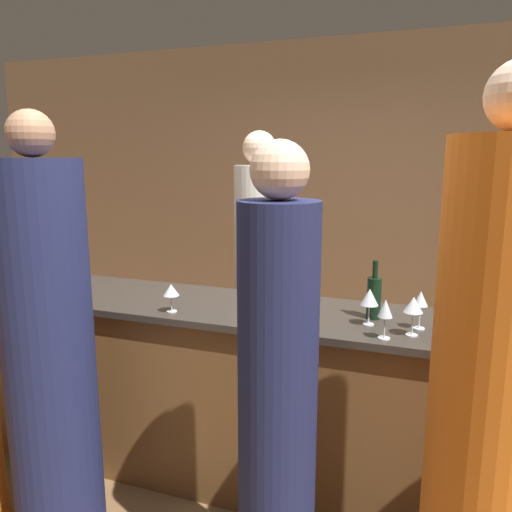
# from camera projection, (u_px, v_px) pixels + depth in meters

# --- Properties ---
(ground_plane) EXTENTS (14.00, 14.00, 0.00)m
(ground_plane) POSITION_uv_depth(u_px,v_px,m) (275.00, 483.00, 2.72)
(ground_plane) COLOR brown
(back_wall) EXTENTS (8.00, 0.06, 2.80)m
(back_wall) POSITION_uv_depth(u_px,v_px,m) (353.00, 195.00, 4.63)
(back_wall) COLOR brown
(back_wall) RESTS_ON ground_plane
(bar_counter) EXTENTS (3.55, 0.62, 0.99)m
(bar_counter) POSITION_uv_depth(u_px,v_px,m) (276.00, 399.00, 2.62)
(bar_counter) COLOR brown
(bar_counter) RESTS_ON ground_plane
(bartender) EXTENTS (0.33, 0.33, 1.91)m
(bartender) POSITION_uv_depth(u_px,v_px,m) (259.00, 284.00, 3.38)
(bartender) COLOR silver
(bartender) RESTS_ON ground_plane
(guest_1) EXTENTS (0.38, 0.38, 2.01)m
(guest_1) POSITION_uv_depth(u_px,v_px,m) (491.00, 421.00, 1.55)
(guest_1) COLOR orange
(guest_1) RESTS_ON ground_plane
(guest_2) EXTENTS (0.39, 0.39, 1.94)m
(guest_2) POSITION_uv_depth(u_px,v_px,m) (49.00, 353.00, 2.20)
(guest_2) COLOR #1E234C
(guest_2) RESTS_ON ground_plane
(guest_4) EXTENTS (0.29, 0.29, 1.81)m
(guest_4) POSITION_uv_depth(u_px,v_px,m) (277.00, 404.00, 1.83)
(guest_4) COLOR #1E234C
(guest_4) RESTS_ON ground_plane
(wine_bottle_0) EXTENTS (0.07, 0.07, 0.29)m
(wine_bottle_0) POSITION_uv_depth(u_px,v_px,m) (30.00, 263.00, 3.11)
(wine_bottle_0) COLOR black
(wine_bottle_0) RESTS_ON bar_counter
(wine_bottle_1) EXTENTS (0.07, 0.07, 0.28)m
(wine_bottle_1) POSITION_uv_depth(u_px,v_px,m) (374.00, 297.00, 2.37)
(wine_bottle_1) COLOR black
(wine_bottle_1) RESTS_ON bar_counter
(wine_glass_0) EXTENTS (0.06, 0.06, 0.18)m
(wine_glass_0) POSITION_uv_depth(u_px,v_px,m) (421.00, 300.00, 2.22)
(wine_glass_0) COLOR silver
(wine_glass_0) RESTS_ON bar_counter
(wine_glass_1) EXTENTS (0.06, 0.06, 0.17)m
(wine_glass_1) POSITION_uv_depth(u_px,v_px,m) (385.00, 310.00, 2.10)
(wine_glass_1) COLOR silver
(wine_glass_1) RESTS_ON bar_counter
(wine_glass_2) EXTENTS (0.08, 0.08, 0.17)m
(wine_glass_2) POSITION_uv_depth(u_px,v_px,m) (413.00, 306.00, 2.14)
(wine_glass_2) COLOR silver
(wine_glass_2) RESTS_ON bar_counter
(wine_glass_3) EXTENTS (0.08, 0.08, 0.14)m
(wine_glass_3) POSITION_uv_depth(u_px,v_px,m) (171.00, 291.00, 2.47)
(wine_glass_3) COLOR silver
(wine_glass_3) RESTS_ON bar_counter
(wine_glass_4) EXTENTS (0.07, 0.07, 0.16)m
(wine_glass_4) POSITION_uv_depth(u_px,v_px,m) (511.00, 324.00, 1.94)
(wine_glass_4) COLOR silver
(wine_glass_4) RESTS_ON bar_counter
(wine_glass_5) EXTENTS (0.08, 0.08, 0.17)m
(wine_glass_5) POSITION_uv_depth(u_px,v_px,m) (370.00, 298.00, 2.28)
(wine_glass_5) COLOR silver
(wine_glass_5) RESTS_ON bar_counter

